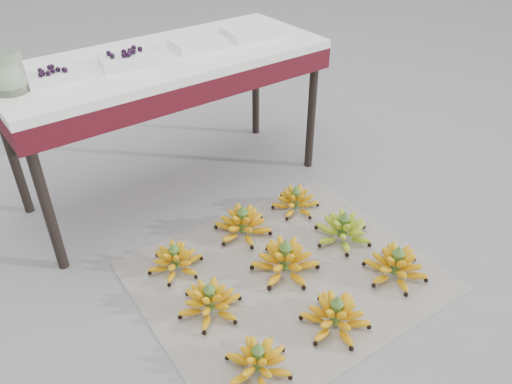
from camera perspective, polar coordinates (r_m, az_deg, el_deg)
ground at (r=2.23m, az=2.31°, el=-10.49°), size 60.00×60.00×0.00m
newspaper_mat at (r=2.26m, az=3.39°, el=-9.46°), size 1.29×1.10×0.01m
bunch_front_left at (r=1.89m, az=0.25°, el=-18.81°), size 0.26×0.26×0.15m
bunch_front_center at (r=2.04m, az=9.07°, el=-13.80°), size 0.32×0.32×0.17m
bunch_front_right at (r=2.30m, az=15.68°, el=-8.10°), size 0.34×0.34×0.17m
bunch_mid_left at (r=2.08m, az=-5.27°, el=-12.34°), size 0.34×0.34×0.16m
bunch_mid_center at (r=2.24m, az=3.34°, el=-7.80°), size 0.31×0.31×0.18m
bunch_mid_right at (r=2.44m, az=9.92°, el=-4.29°), size 0.35×0.35×0.17m
bunch_back_left at (r=2.28m, az=-9.22°, el=-7.70°), size 0.31×0.31×0.15m
bunch_back_center at (r=2.44m, az=-1.52°, el=-3.68°), size 0.30×0.30×0.17m
bunch_back_right at (r=2.61m, az=4.55°, el=-1.04°), size 0.26×0.26×0.15m
vendor_table at (r=2.55m, az=-10.24°, el=13.38°), size 1.59×0.64×0.76m
tray_far_left at (r=2.34m, az=-22.30°, el=12.23°), size 0.23×0.17×0.06m
tray_left at (r=2.41m, az=-14.34°, el=14.48°), size 0.28×0.23×0.06m
tray_right at (r=2.58m, az=-6.58°, el=16.51°), size 0.27×0.21×0.04m
tray_far_right at (r=2.73m, az=-0.48°, el=17.79°), size 0.30×0.23×0.04m
glass_jar at (r=2.26m, az=-26.58°, el=12.16°), size 0.18×0.18×0.17m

